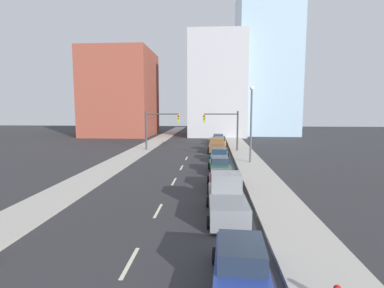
# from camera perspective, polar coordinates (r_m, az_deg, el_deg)

# --- Properties ---
(sidewalk_left) EXTENTS (3.09, 91.45, 0.18)m
(sidewalk_left) POSITION_cam_1_polar(r_m,az_deg,el_deg) (50.01, -7.80, 0.02)
(sidewalk_left) COLOR #ADA89E
(sidewalk_left) RESTS_ON ground
(sidewalk_right) EXTENTS (3.09, 91.45, 0.18)m
(sidewalk_right) POSITION_cam_1_polar(r_m,az_deg,el_deg) (49.11, 8.67, -0.12)
(sidewalk_right) COLOR #ADA89E
(sidewalk_right) RESTS_ON ground
(lane_stripe_at_8m) EXTENTS (0.16, 2.40, 0.01)m
(lane_stripe_at_8m) POSITION_cam_1_polar(r_m,az_deg,el_deg) (12.52, -11.73, -21.21)
(lane_stripe_at_8m) COLOR beige
(lane_stripe_at_8m) RESTS_ON ground
(lane_stripe_at_14m) EXTENTS (0.16, 2.40, 0.01)m
(lane_stripe_at_14m) POSITION_cam_1_polar(r_m,az_deg,el_deg) (17.78, -6.48, -12.50)
(lane_stripe_at_14m) COLOR beige
(lane_stripe_at_14m) RESTS_ON ground
(lane_stripe_at_21m) EXTENTS (0.16, 2.40, 0.01)m
(lane_stripe_at_21m) POSITION_cam_1_polar(r_m,az_deg,el_deg) (24.44, -3.46, -7.13)
(lane_stripe_at_21m) COLOR beige
(lane_stripe_at_21m) RESTS_ON ground
(lane_stripe_at_26m) EXTENTS (0.16, 2.40, 0.01)m
(lane_stripe_at_26m) POSITION_cam_1_polar(r_m,az_deg,el_deg) (30.05, -2.02, -4.51)
(lane_stripe_at_26m) COLOR beige
(lane_stripe_at_26m) RESTS_ON ground
(lane_stripe_at_32m) EXTENTS (0.16, 2.40, 0.01)m
(lane_stripe_at_32m) POSITION_cam_1_polar(r_m,az_deg,el_deg) (35.69, -1.04, -2.73)
(lane_stripe_at_32m) COLOR beige
(lane_stripe_at_32m) RESTS_ON ground
(building_brick_left) EXTENTS (14.00, 16.00, 18.46)m
(building_brick_left) POSITION_cam_1_polar(r_m,az_deg,el_deg) (69.03, -13.34, 9.31)
(building_brick_left) COLOR brown
(building_brick_left) RESTS_ON ground
(building_office_center) EXTENTS (12.00, 20.00, 21.61)m
(building_office_center) POSITION_cam_1_polar(r_m,az_deg,el_deg) (70.03, 4.79, 10.72)
(building_office_center) COLOR #A8A8AD
(building_office_center) RESTS_ON ground
(building_glass_right) EXTENTS (13.00, 20.00, 33.78)m
(building_glass_right) POSITION_cam_1_polar(r_m,az_deg,el_deg) (75.65, 13.67, 14.89)
(building_glass_right) COLOR #99B7CC
(building_glass_right) RESTS_ON ground
(traffic_signal_left) EXTENTS (4.85, 0.35, 5.56)m
(traffic_signal_left) POSITION_cam_1_polar(r_m,az_deg,el_deg) (41.86, -6.76, 3.66)
(traffic_signal_left) COLOR #38383D
(traffic_signal_left) RESTS_ON ground
(traffic_signal_right) EXTENTS (4.85, 0.35, 5.56)m
(traffic_signal_right) POSITION_cam_1_polar(r_m,az_deg,el_deg) (41.16, 6.61, 3.61)
(traffic_signal_right) COLOR #38383D
(traffic_signal_right) RESTS_ON ground
(street_lamp) EXTENTS (0.44, 0.44, 8.23)m
(street_lamp) POSITION_cam_1_polar(r_m,az_deg,el_deg) (32.26, 11.22, 4.67)
(street_lamp) COLOR #4C4C51
(street_lamp) RESTS_ON ground
(sedan_blue) EXTENTS (2.15, 4.61, 1.53)m
(sedan_blue) POSITION_cam_1_polar(r_m,az_deg,el_deg) (10.71, 9.28, -22.09)
(sedan_blue) COLOR navy
(sedan_blue) RESTS_ON ground
(pickup_truck_gray) EXTENTS (2.30, 5.30, 2.26)m
(pickup_truck_gray) POSITION_cam_1_polar(r_m,az_deg,el_deg) (16.72, 6.61, -10.52)
(pickup_truck_gray) COLOR slate
(pickup_truck_gray) RESTS_ON ground
(sedan_maroon) EXTENTS (2.21, 4.55, 1.37)m
(sedan_maroon) POSITION_cam_1_polar(r_m,az_deg,el_deg) (22.15, 5.71, -6.95)
(sedan_maroon) COLOR maroon
(sedan_maroon) RESTS_ON ground
(sedan_green) EXTENTS (2.20, 4.77, 1.45)m
(sedan_green) POSITION_cam_1_polar(r_m,az_deg,el_deg) (27.80, 5.25, -4.08)
(sedan_green) COLOR #1E6033
(sedan_green) RESTS_ON ground
(sedan_teal) EXTENTS (2.27, 4.29, 1.41)m
(sedan_teal) POSITION_cam_1_polar(r_m,az_deg,el_deg) (34.21, 5.24, -2.08)
(sedan_teal) COLOR #196B75
(sedan_teal) RESTS_ON ground
(pickup_truck_brown) EXTENTS (2.49, 5.47, 1.84)m
(pickup_truck_brown) POSITION_cam_1_polar(r_m,az_deg,el_deg) (41.22, 4.76, -0.41)
(pickup_truck_brown) COLOR brown
(pickup_truck_brown) RESTS_ON ground
(sedan_orange) EXTENTS (2.17, 4.23, 1.52)m
(sedan_orange) POSITION_cam_1_polar(r_m,az_deg,el_deg) (47.87, 5.34, 0.47)
(sedan_orange) COLOR orange
(sedan_orange) RESTS_ON ground
(sedan_navy) EXTENTS (2.23, 4.80, 1.46)m
(sedan_navy) POSITION_cam_1_polar(r_m,az_deg,el_deg) (52.91, 5.01, 1.05)
(sedan_navy) COLOR #141E47
(sedan_navy) RESTS_ON ground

